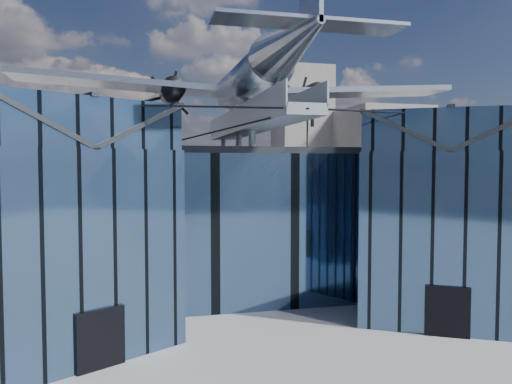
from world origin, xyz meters
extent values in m
plane|color=gray|center=(0.00, 0.00, 0.00)|extent=(120.00, 120.00, 0.00)
cube|color=#3F5C80|center=(0.00, 9.00, 4.75)|extent=(28.00, 14.00, 9.50)
cube|color=#222529|center=(0.00, 9.00, 9.70)|extent=(28.00, 14.00, 0.40)
cube|color=#3F5C80|center=(-10.50, -1.00, 4.75)|extent=(11.79, 11.43, 9.50)
cube|color=#3F5C80|center=(-10.50, -1.00, 10.60)|extent=(11.56, 11.20, 2.20)
cube|color=#222529|center=(-12.45, -2.12, 10.60)|extent=(7.98, 9.23, 2.40)
cube|color=#222529|center=(-8.55, 0.12, 10.60)|extent=(7.98, 9.23, 2.40)
cube|color=#222529|center=(-10.50, -1.00, 11.75)|extent=(4.30, 7.10, 0.18)
cube|color=black|center=(-8.48, -4.51, 1.30)|extent=(2.03, 1.32, 2.60)
cube|color=black|center=(-6.60, 1.25, 4.75)|extent=(0.34, 0.34, 9.50)
cube|color=#3F5C80|center=(10.50, -1.00, 4.75)|extent=(11.79, 11.43, 9.50)
cube|color=#3F5C80|center=(10.50, -1.00, 10.60)|extent=(11.56, 11.20, 2.20)
cube|color=#222529|center=(8.55, 0.12, 10.60)|extent=(7.98, 9.23, 2.40)
cube|color=#222529|center=(12.45, -2.12, 10.60)|extent=(7.98, 9.23, 2.40)
cube|color=#222529|center=(10.50, -1.00, 11.75)|extent=(4.30, 7.10, 0.18)
cube|color=black|center=(8.48, -4.51, 1.30)|extent=(2.03, 1.32, 2.60)
cube|color=black|center=(6.60, 1.25, 4.75)|extent=(0.34, 0.34, 9.50)
cube|color=#979DA4|center=(0.00, 3.50, 11.10)|extent=(1.80, 21.00, 0.50)
cube|color=#979DA4|center=(-0.90, 3.50, 11.75)|extent=(0.08, 21.00, 1.10)
cube|color=#979DA4|center=(0.90, 3.50, 11.75)|extent=(0.08, 21.00, 1.10)
cylinder|color=#979DA4|center=(0.00, 13.00, 10.43)|extent=(0.44, 0.44, 1.35)
cylinder|color=#979DA4|center=(0.00, 7.00, 10.43)|extent=(0.44, 0.44, 1.35)
cylinder|color=#979DA4|center=(0.00, 3.00, 10.43)|extent=(0.44, 0.44, 1.35)
cylinder|color=#979DA4|center=(0.00, 4.00, 12.05)|extent=(0.70, 0.70, 1.40)
cylinder|color=black|center=(-5.25, -4.00, 11.40)|extent=(10.55, 6.08, 0.69)
cylinder|color=black|center=(5.25, -4.00, 11.40)|extent=(10.55, 6.08, 0.69)
cylinder|color=black|center=(-3.00, 1.50, 10.55)|extent=(6.09, 17.04, 1.19)
cylinder|color=black|center=(3.00, 1.50, 10.55)|extent=(6.09, 17.04, 1.19)
cylinder|color=#A3A8B0|center=(0.00, 4.00, 14.00)|extent=(2.50, 11.00, 2.50)
sphere|color=#A3A8B0|center=(0.00, 9.50, 14.00)|extent=(2.50, 2.50, 2.50)
cube|color=black|center=(0.00, 8.50, 14.69)|extent=(1.60, 1.40, 0.50)
cone|color=#A3A8B0|center=(0.00, -5.00, 14.30)|extent=(2.50, 7.00, 2.50)
cube|color=#A3A8B0|center=(0.00, -7.20, 14.50)|extent=(8.00, 1.80, 0.14)
cube|color=#A3A8B0|center=(-7.00, 5.00, 13.70)|extent=(14.00, 3.20, 1.08)
cylinder|color=black|center=(-4.60, 5.60, 13.45)|extent=(1.44, 3.20, 1.44)
cone|color=black|center=(-4.60, 7.40, 13.45)|extent=(0.70, 0.70, 0.70)
cube|color=black|center=(-4.60, 7.55, 13.45)|extent=(1.05, 0.06, 3.33)
cube|color=black|center=(-4.60, 7.55, 13.45)|extent=(2.53, 0.06, 2.53)
cube|color=black|center=(-4.60, 7.55, 13.45)|extent=(3.33, 0.06, 1.05)
cylinder|color=black|center=(-4.60, 5.00, 12.22)|extent=(0.24, 0.24, 1.75)
cube|color=#A3A8B0|center=(7.00, 5.00, 13.70)|extent=(14.00, 3.20, 1.08)
cylinder|color=black|center=(4.60, 5.60, 13.45)|extent=(1.44, 3.20, 1.44)
cone|color=black|center=(4.60, 7.40, 13.45)|extent=(0.70, 0.70, 0.70)
cube|color=black|center=(4.60, 7.55, 13.45)|extent=(1.05, 0.06, 3.33)
cube|color=black|center=(4.60, 7.55, 13.45)|extent=(2.53, 0.06, 2.53)
cube|color=black|center=(4.60, 7.55, 13.45)|extent=(3.33, 0.06, 1.05)
cylinder|color=black|center=(4.60, 5.00, 12.22)|extent=(0.24, 0.24, 1.75)
cube|color=gray|center=(32.00, 48.00, 9.00)|extent=(12.00, 14.00, 18.00)
cube|color=gray|center=(-20.00, 55.00, 7.00)|extent=(14.00, 10.00, 14.00)
cube|color=gray|center=(22.00, 58.00, 13.00)|extent=(9.00, 9.00, 26.00)
camera|label=1|loc=(-6.95, -26.56, 8.74)|focal=35.00mm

